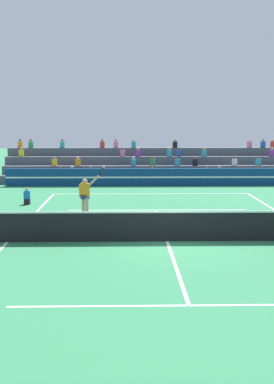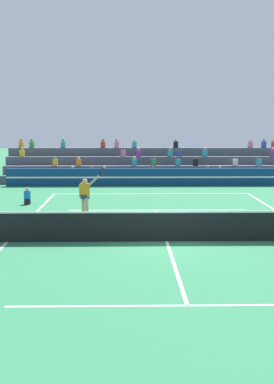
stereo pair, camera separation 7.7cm
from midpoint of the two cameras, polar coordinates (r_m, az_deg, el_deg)
name	(u,v)px [view 2 (the right image)]	position (r m, az deg, el deg)	size (l,w,h in m)	color
ground_plane	(167,241)	(18.58, 3.30, -5.28)	(120.00, 120.00, 0.00)	#2D7A4C
court_lines	(167,241)	(18.58, 3.30, -5.27)	(11.10, 23.90, 0.01)	white
tennis_net	(167,226)	(18.46, 3.32, -3.64)	(12.00, 0.10, 1.10)	slate
sponsor_banner_wall	(149,177)	(33.87, 1.33, 1.60)	(18.00, 0.26, 1.10)	navy
bleacher_stand	(147,168)	(36.99, 1.15, 2.57)	(19.27, 3.80, 2.83)	#4C515B
ball_kid_courtside	(27,198)	(27.05, -11.54, -0.59)	(0.30, 0.36, 0.84)	black
tennis_player	(86,196)	(22.65, -5.41, -0.42)	(1.25, 0.75, 2.26)	tan
tennis_ball	(104,212)	(24.16, -3.44, -2.15)	(0.07, 0.07, 0.07)	#C6DB33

